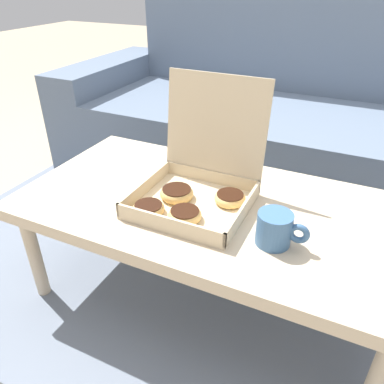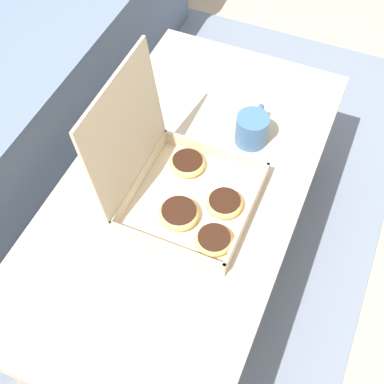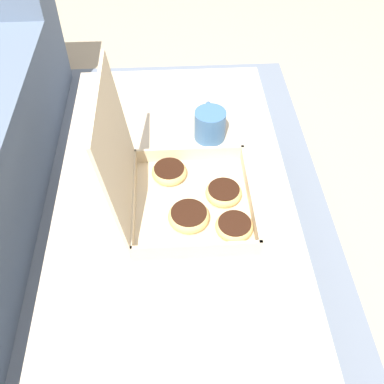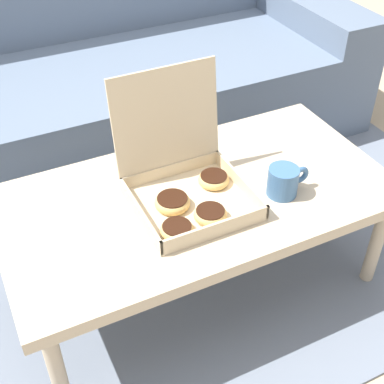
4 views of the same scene
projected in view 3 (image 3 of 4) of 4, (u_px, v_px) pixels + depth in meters
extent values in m
plane|color=tan|center=(137.00, 276.00, 1.46)|extent=(12.00, 12.00, 0.00)
cube|color=slate|center=(44.00, 280.00, 1.44)|extent=(2.44, 1.99, 0.01)
cube|color=#C6B293|center=(175.00, 199.00, 1.19)|extent=(1.18, 0.62, 0.04)
cylinder|color=#C6B293|center=(237.00, 126.00, 1.70)|extent=(0.04, 0.04, 0.35)
cylinder|color=#C6B293|center=(106.00, 131.00, 1.68)|extent=(0.04, 0.04, 0.35)
cube|color=beige|center=(192.00, 204.00, 1.15)|extent=(0.33, 0.30, 0.01)
cube|color=beige|center=(250.00, 195.00, 1.14)|extent=(0.33, 0.01, 0.04)
cube|color=beige|center=(133.00, 200.00, 1.12)|extent=(0.33, 0.01, 0.04)
cube|color=beige|center=(196.00, 250.00, 1.02)|extent=(0.01, 0.30, 0.04)
cube|color=beige|center=(189.00, 154.00, 1.24)|extent=(0.01, 0.30, 0.04)
cube|color=beige|center=(115.00, 149.00, 1.00)|extent=(0.33, 0.05, 0.30)
torus|color=#E0B266|center=(189.00, 216.00, 1.09)|extent=(0.10, 0.10, 0.03)
cylinder|color=black|center=(189.00, 214.00, 1.09)|extent=(0.09, 0.09, 0.01)
torus|color=#E0B266|center=(224.00, 193.00, 1.15)|extent=(0.09, 0.09, 0.03)
cylinder|color=black|center=(224.00, 190.00, 1.14)|extent=(0.08, 0.08, 0.01)
torus|color=#E0B266|center=(169.00, 172.00, 1.20)|extent=(0.09, 0.09, 0.03)
cylinder|color=black|center=(169.00, 170.00, 1.19)|extent=(0.08, 0.08, 0.01)
torus|color=#E0B266|center=(234.00, 227.00, 1.08)|extent=(0.09, 0.09, 0.03)
cylinder|color=black|center=(235.00, 224.00, 1.07)|extent=(0.08, 0.08, 0.01)
cylinder|color=#3D6693|center=(210.00, 125.00, 1.30)|extent=(0.09, 0.09, 0.09)
torus|color=#3D6693|center=(208.00, 111.00, 1.34)|extent=(0.06, 0.02, 0.06)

